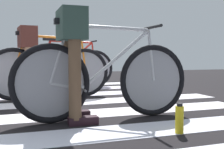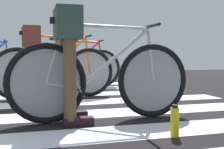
{
  "view_description": "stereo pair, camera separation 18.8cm",
  "coord_description": "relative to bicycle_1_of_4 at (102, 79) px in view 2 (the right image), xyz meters",
  "views": [
    {
      "loc": [
        -0.06,
        -3.68,
        0.62
      ],
      "look_at": [
        0.96,
        -0.74,
        0.42
      ],
      "focal_mm": 45.82,
      "sensor_mm": 36.0,
      "label": 1
    },
    {
      "loc": [
        0.12,
        -3.68,
        0.62
      ],
      "look_at": [
        0.96,
        -0.74,
        0.42
      ],
      "focal_mm": 45.82,
      "sensor_mm": 36.0,
      "label": 2
    }
  ],
  "objects": [
    {
      "name": "ground",
      "position": [
        -0.75,
        1.12,
        -0.4
      ],
      "size": [
        18.0,
        14.0,
        0.02
      ],
      "color": "black"
    },
    {
      "name": "crosswalk_markings",
      "position": [
        -0.74,
        1.04,
        -0.38
      ],
      "size": [
        5.44,
        4.97,
        0.0
      ],
      "color": "silver",
      "rests_on": "ground"
    },
    {
      "name": "bicycle_1_of_4",
      "position": [
        0.0,
        0.0,
        0.0
      ],
      "size": [
        1.74,
        0.52,
        0.93
      ],
      "rotation": [
        0.0,
        0.0,
        0.0
      ],
      "color": "black",
      "rests_on": "ground"
    },
    {
      "name": "cyclist_1_of_4",
      "position": [
        -0.31,
        -0.0,
        0.28
      ],
      "size": [
        0.31,
        0.41,
        1.02
      ],
      "rotation": [
        0.0,
        0.0,
        0.0
      ],
      "color": "brown",
      "rests_on": "ground"
    },
    {
      "name": "bicycle_2_of_4",
      "position": [
        -0.31,
        1.53,
        0.0
      ],
      "size": [
        1.73,
        0.52,
        0.93
      ],
      "rotation": [
        0.0,
        0.0,
        0.09
      ],
      "color": "black",
      "rests_on": "ground"
    },
    {
      "name": "cyclist_2_of_4",
      "position": [
        -0.62,
        1.5,
        0.26
      ],
      "size": [
        0.34,
        0.43,
        1.0
      ],
      "rotation": [
        0.0,
        0.0,
        0.09
      ],
      "color": "#A87A5B",
      "rests_on": "ground"
    },
    {
      "name": "bicycle_3_of_4",
      "position": [
        0.17,
        2.72,
        0.0
      ],
      "size": [
        1.74,
        0.52,
        0.93
      ],
      "rotation": [
        0.0,
        0.0,
        0.04
      ],
      "color": "black",
      "rests_on": "ground"
    },
    {
      "name": "water_bottle",
      "position": [
        0.39,
        -0.67,
        -0.27
      ],
      "size": [
        0.06,
        0.06,
        0.24
      ],
      "color": "gold",
      "rests_on": "ground"
    }
  ]
}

